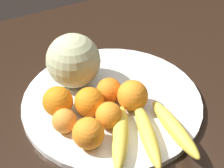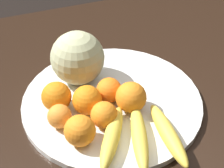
# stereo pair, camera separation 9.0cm
# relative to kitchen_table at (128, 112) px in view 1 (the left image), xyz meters

# --- Properties ---
(kitchen_table) EXTENTS (1.40, 1.01, 0.71)m
(kitchen_table) POSITION_rel_kitchen_table_xyz_m (0.00, 0.00, 0.00)
(kitchen_table) COLOR black
(kitchen_table) RESTS_ON ground_plane
(fruit_bowl) EXTENTS (0.45, 0.45, 0.02)m
(fruit_bowl) POSITION_rel_kitchen_table_xyz_m (0.07, 0.03, 0.10)
(fruit_bowl) COLOR white
(fruit_bowl) RESTS_ON kitchen_table
(melon) EXTENTS (0.14, 0.14, 0.14)m
(melon) POSITION_rel_kitchen_table_xyz_m (0.12, -0.07, 0.17)
(melon) COLOR #B2B789
(melon) RESTS_ON fruit_bowl
(banana_bunch) EXTENTS (0.20, 0.22, 0.04)m
(banana_bunch) POSITION_rel_kitchen_table_xyz_m (0.06, 0.18, 0.12)
(banana_bunch) COLOR #473819
(banana_bunch) RESTS_ON fruit_bowl
(orange_front_left) EXTENTS (0.07, 0.07, 0.07)m
(orange_front_left) POSITION_rel_kitchen_table_xyz_m (0.14, 0.05, 0.14)
(orange_front_left) COLOR orange
(orange_front_left) RESTS_ON fruit_bowl
(orange_front_right) EXTENTS (0.07, 0.07, 0.07)m
(orange_front_right) POSITION_rel_kitchen_table_xyz_m (0.18, 0.14, 0.14)
(orange_front_right) COLOR orange
(orange_front_right) RESTS_ON fruit_bowl
(orange_mid_center) EXTENTS (0.07, 0.07, 0.07)m
(orange_mid_center) POSITION_rel_kitchen_table_xyz_m (0.20, 0.01, 0.14)
(orange_mid_center) COLOR orange
(orange_mid_center) RESTS_ON fruit_bowl
(orange_back_left) EXTENTS (0.06, 0.06, 0.06)m
(orange_back_left) POSITION_rel_kitchen_table_xyz_m (0.08, 0.03, 0.13)
(orange_back_left) COLOR orange
(orange_back_left) RESTS_ON fruit_bowl
(orange_back_right) EXTENTS (0.06, 0.06, 0.06)m
(orange_back_right) POSITION_rel_kitchen_table_xyz_m (0.21, 0.07, 0.13)
(orange_back_right) COLOR orange
(orange_back_right) RESTS_ON fruit_bowl
(orange_top_small) EXTENTS (0.06, 0.06, 0.06)m
(orange_top_small) POSITION_rel_kitchen_table_xyz_m (0.12, 0.11, 0.13)
(orange_top_small) COLOR orange
(orange_top_small) RESTS_ON fruit_bowl
(orange_side_extra) EXTENTS (0.07, 0.07, 0.07)m
(orange_side_extra) POSITION_rel_kitchen_table_xyz_m (0.04, 0.08, 0.14)
(orange_side_extra) COLOR orange
(orange_side_extra) RESTS_ON fruit_bowl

